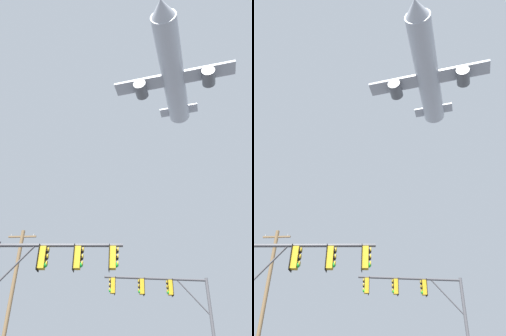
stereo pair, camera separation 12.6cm
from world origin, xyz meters
TOP-DOWN VIEW (x-y plane):
  - signal_pole_near at (-2.85, 9.09)m, footprint 5.28×0.59m
  - signal_pole_far at (2.62, 17.56)m, footprint 6.64×1.43m
  - utility_pole at (-8.35, 20.05)m, footprint 2.20×0.28m
  - airplane at (7.05, 32.73)m, footprint 20.11×26.03m

SIDE VIEW (x-z plane):
  - signal_pole_near at x=-2.85m, z-range 1.58..7.37m
  - signal_pole_far at x=2.62m, z-range 1.79..8.26m
  - utility_pole at x=-8.35m, z-range 0.31..11.12m
  - airplane at x=7.05m, z-range 39.72..46.82m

